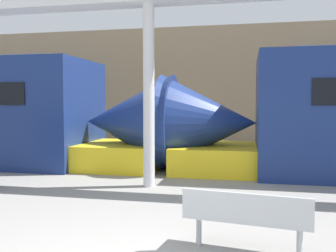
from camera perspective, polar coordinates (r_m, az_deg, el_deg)
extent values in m
cube|color=#9E8460|center=(15.51, 8.04, 5.87)|extent=(56.00, 0.20, 5.00)
cone|color=navy|center=(10.27, 6.18, 0.53)|extent=(2.57, 2.64, 2.63)
cube|color=yellow|center=(10.34, 7.49, -4.84)|extent=(2.31, 2.46, 0.70)
cone|color=navy|center=(10.73, -5.89, 0.66)|extent=(2.57, 2.64, 2.63)
cube|color=yellow|center=(10.89, -7.08, -4.42)|extent=(2.31, 2.46, 0.70)
cube|color=#ADB2B7|center=(4.83, 11.97, -13.54)|extent=(1.58, 0.67, 0.04)
cube|color=#ADB2B7|center=(4.59, 11.61, -12.03)|extent=(1.52, 0.27, 0.33)
cylinder|color=#ADB2B7|center=(5.02, 4.73, -15.51)|extent=(0.07, 0.07, 0.41)
cylinder|color=#ADB2B7|center=(4.85, 19.42, -16.39)|extent=(0.07, 0.07, 0.41)
cylinder|color=silver|center=(8.21, -2.94, 4.51)|extent=(0.25, 0.25, 3.98)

